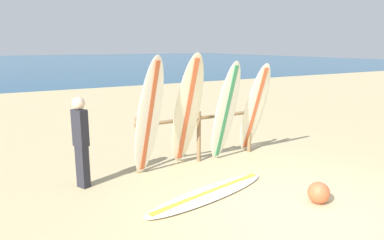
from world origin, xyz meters
The scene contains 10 objects.
ground_plane centered at (0.00, 0.00, 0.00)m, with size 120.00×120.00×0.00m, color tan.
ocean_water centered at (0.00, 58.00, 0.00)m, with size 120.00×80.00×0.01m, color navy.
surfboard_rack centered at (-0.11, 2.98, 0.74)m, with size 2.97×0.09×1.14m.
surfboard_leaning_far_left centered at (-1.45, 2.60, 1.20)m, with size 0.66×0.84×2.40m.
surfboard_leaning_left centered at (-0.56, 2.70, 1.22)m, with size 0.66×1.13×2.44m.
surfboard_leaning_center_left centered at (0.36, 2.63, 1.13)m, with size 0.64×0.76×2.25m.
surfboard_leaning_center centered at (1.23, 2.71, 1.10)m, with size 0.68×1.09×2.19m.
surfboard_lying_on_sand centered at (-0.91, 1.30, 0.04)m, with size 2.76×1.11×0.08m.
beachgoer_standing centered at (-2.69, 2.78, 0.92)m, with size 0.27×0.31×1.67m.
beach_ball centered at (0.49, 0.15, 0.18)m, with size 0.36×0.36×0.36m, color #CC5933.
Camera 1 is at (-4.02, -3.48, 2.55)m, focal length 32.95 mm.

